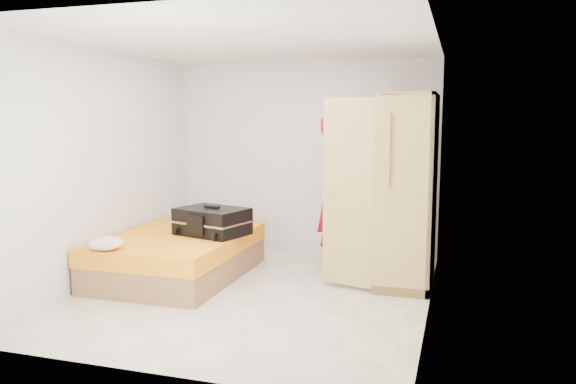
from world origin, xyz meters
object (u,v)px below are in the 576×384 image
(person, at_px, (338,194))
(suitcase, at_px, (212,221))
(bed, at_px, (179,255))
(wardrobe, at_px, (403,194))
(round_cushion, at_px, (106,243))

(person, height_order, suitcase, person)
(bed, bearing_deg, person, 23.83)
(person, bearing_deg, wardrobe, -104.90)
(suitcase, relative_size, round_cushion, 2.57)
(suitcase, bearing_deg, bed, -145.23)
(round_cushion, bearing_deg, person, 38.90)
(bed, relative_size, suitcase, 2.21)
(person, bearing_deg, suitcase, 115.81)
(bed, relative_size, wardrobe, 0.96)
(suitcase, bearing_deg, round_cushion, -108.43)
(wardrobe, height_order, round_cushion, wardrobe)
(person, height_order, round_cushion, person)
(bed, distance_m, wardrobe, 2.67)
(bed, bearing_deg, wardrobe, 12.34)
(wardrobe, height_order, person, wardrobe)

